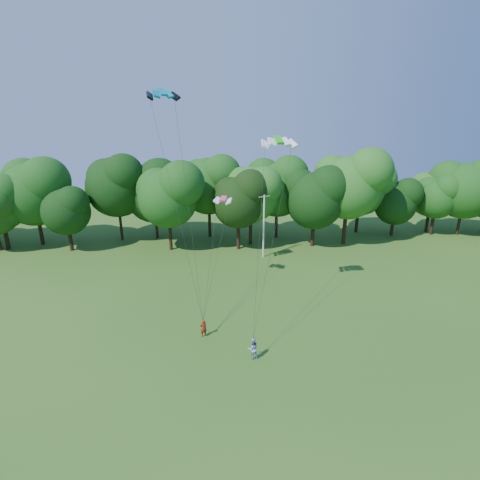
{
  "coord_description": "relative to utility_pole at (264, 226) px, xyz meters",
  "views": [
    {
      "loc": [
        -2.88,
        -17.62,
        18.81
      ],
      "look_at": [
        -0.26,
        13.0,
        8.19
      ],
      "focal_mm": 28.0,
      "sensor_mm": 36.0,
      "label": 1
    }
  ],
  "objects": [
    {
      "name": "kite_teal",
      "position": [
        -11.25,
        -9.05,
        16.09
      ],
      "size": [
        3.23,
        2.4,
        0.77
      ],
      "rotation": [
        0.0,
        0.0,
        0.43
      ],
      "color": "#057D9F",
      "rests_on": "ground"
    },
    {
      "name": "kite_pink",
      "position": [
        -5.67,
        -8.56,
        5.73
      ],
      "size": [
        2.12,
        1.6,
        0.47
      ],
      "rotation": [
        0.0,
        0.0,
        -0.41
      ],
      "color": "#D53B72",
      "rests_on": "ground"
    },
    {
      "name": "tree_back_center",
      "position": [
        -3.1,
        3.49,
        2.74
      ],
      "size": [
        7.86,
        7.86,
        11.44
      ],
      "color": "#322013",
      "rests_on": "ground"
    },
    {
      "name": "kite_green",
      "position": [
        -0.86,
        -13.22,
        11.99
      ],
      "size": [
        3.23,
        1.7,
        0.7
      ],
      "rotation": [
        0.0,
        0.0,
        0.11
      ],
      "color": "green",
      "rests_on": "ground"
    },
    {
      "name": "ground",
      "position": [
        -4.3,
        -29.35,
        -4.4
      ],
      "size": [
        160.0,
        160.0,
        0.0
      ],
      "primitive_type": "plane",
      "color": "#2F5B18",
      "rests_on": "ground"
    },
    {
      "name": "kite_flyer_left",
      "position": [
        -7.96,
        -18.39,
        -3.57
      ],
      "size": [
        0.71,
        0.58,
        1.66
      ],
      "primitive_type": "imported",
      "rotation": [
        0.0,
        0.0,
        3.49
      ],
      "color": "maroon",
      "rests_on": "ground"
    },
    {
      "name": "kite_flyer_right",
      "position": [
        -4.0,
        -21.84,
        -3.48
      ],
      "size": [
        1.01,
        0.85,
        1.84
      ],
      "primitive_type": "imported",
      "rotation": [
        0.0,
        0.0,
        3.33
      ],
      "color": "#9DB6D9",
      "rests_on": "ground"
    },
    {
      "name": "utility_pole",
      "position": [
        0.0,
        0.0,
        0.0
      ],
      "size": [
        1.59,
        0.79,
        8.57
      ],
      "rotation": [
        0.0,
        0.0,
        0.43
      ],
      "color": "silver",
      "rests_on": "ground"
    },
    {
      "name": "tree_back_east",
      "position": [
        28.43,
        9.01,
        2.51
      ],
      "size": [
        7.61,
        7.61,
        11.06
      ],
      "color": "#382916",
      "rests_on": "ground"
    }
  ]
}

